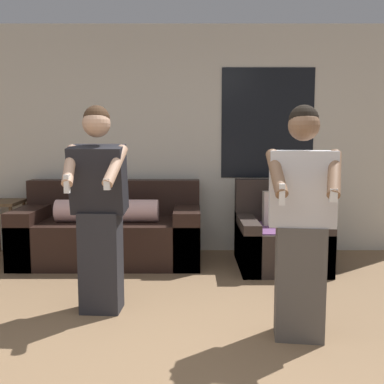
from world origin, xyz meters
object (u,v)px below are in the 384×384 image
(armchair, at_px, (278,238))
(person_left, at_px, (98,210))
(couch, at_px, (109,232))
(person_right, at_px, (300,224))
(side_table, at_px, (2,211))

(armchair, relative_size, person_left, 0.59)
(couch, xyz_separation_m, armchair, (1.86, -0.19, -0.02))
(person_right, bearing_deg, side_table, 143.26)
(couch, height_order, side_table, couch)
(side_table, bearing_deg, armchair, -7.12)
(armchair, height_order, person_left, person_left)
(side_table, xyz_separation_m, person_right, (2.92, -2.18, 0.26))
(armchair, bearing_deg, side_table, 172.88)
(couch, xyz_separation_m, side_table, (-1.27, 0.20, 0.21))
(couch, height_order, armchair, armchair)
(armchair, xyz_separation_m, side_table, (-3.13, 0.39, 0.23))
(armchair, height_order, person_right, person_right)
(couch, height_order, person_left, person_left)
(armchair, distance_m, side_table, 3.17)
(side_table, distance_m, person_right, 3.65)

